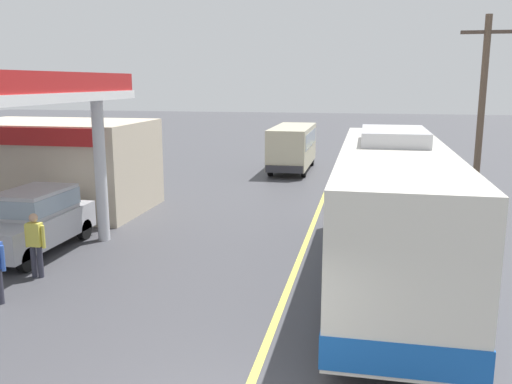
{
  "coord_description": "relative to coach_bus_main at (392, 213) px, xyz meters",
  "views": [
    {
      "loc": [
        1.7,
        -5.68,
        4.87
      ],
      "look_at": [
        -1.5,
        10.0,
        1.6
      ],
      "focal_mm": 38.07,
      "sensor_mm": 36.0,
      "label": 1
    }
  ],
  "objects": [
    {
      "name": "ground",
      "position": [
        -2.38,
        12.46,
        -1.72
      ],
      "size": [
        120.0,
        120.0,
        0.0
      ],
      "primitive_type": "plane",
      "color": "#424247"
    },
    {
      "name": "utility_pole_roadside",
      "position": [
        3.31,
        7.6,
        2.03
      ],
      "size": [
        1.8,
        0.24,
        7.15
      ],
      "color": "brown",
      "rests_on": "ground"
    },
    {
      "name": "car_at_pump",
      "position": [
        -9.99,
        0.36,
        -0.71
      ],
      "size": [
        1.7,
        4.2,
        1.82
      ],
      "color": "#B2B2B7",
      "rests_on": "ground"
    },
    {
      "name": "lane_divider_stripe",
      "position": [
        -2.38,
        7.46,
        -1.72
      ],
      "size": [
        0.16,
        50.0,
        0.01
      ],
      "primitive_type": "cube",
      "color": "#D8CC4C",
      "rests_on": "ground"
    },
    {
      "name": "gas_station_roadside",
      "position": [
        -12.31,
        3.34,
        0.91
      ],
      "size": [
        9.1,
        11.95,
        5.1
      ],
      "color": "#B21E1E",
      "rests_on": "ground"
    },
    {
      "name": "pedestrian_by_shop",
      "position": [
        -8.71,
        -1.54,
        -0.79
      ],
      "size": [
        0.55,
        0.22,
        1.66
      ],
      "color": "#33333F",
      "rests_on": "ground"
    },
    {
      "name": "coach_bus_main",
      "position": [
        0.0,
        0.0,
        0.0
      ],
      "size": [
        2.6,
        11.04,
        3.69
      ],
      "color": "silver",
      "rests_on": "ground"
    },
    {
      "name": "minibus_opposing_lane",
      "position": [
        -4.67,
        16.41,
        -0.25
      ],
      "size": [
        2.04,
        6.13,
        2.44
      ],
      "color": "#BFB799",
      "rests_on": "ground"
    }
  ]
}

